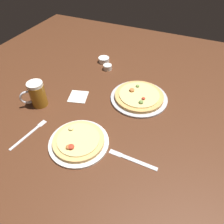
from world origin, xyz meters
The scene contains 9 objects.
ground_plane centered at (0.00, 0.00, -0.01)m, with size 2.40×2.40×0.03m, color #4C2816.
pizza_plate_near centered at (-0.07, -0.25, 0.02)m, with size 0.29×0.29×0.05m.
pizza_plate_far centered at (0.09, 0.19, 0.02)m, with size 0.34×0.34×0.05m.
beer_mug_dark centered at (-0.42, -0.09, 0.07)m, with size 0.12×0.12×0.15m.
ramekin_sauce centered at (-0.28, 0.49, 0.02)m, with size 0.08×0.08×0.03m, color white.
ramekin_butter centered at (-0.22, 0.41, 0.02)m, with size 0.06×0.06×0.03m, color silver.
napkin_folded centered at (-0.25, 0.06, 0.00)m, with size 0.11×0.11×0.01m, color silver.
fork_left centered at (-0.32, -0.29, 0.00)m, with size 0.05×0.23×0.01m.
knife_right centered at (0.20, -0.23, 0.00)m, with size 0.23×0.03×0.01m.
Camera 1 is at (0.33, -0.75, 0.80)m, focal length 33.37 mm.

